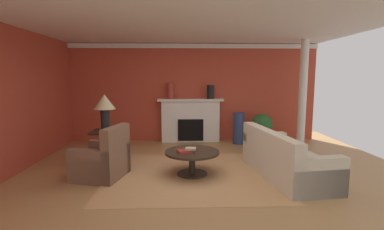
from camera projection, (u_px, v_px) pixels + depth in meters
ground_plane at (193, 178)px, 5.05m from camera, size 8.51×8.51×0.00m
wall_fireplace at (189, 93)px, 7.97m from camera, size 7.14×0.12×2.73m
wall_window at (7, 102)px, 5.06m from camera, size 0.12×6.75×2.73m
ceiling_panel at (192, 22)px, 4.98m from camera, size 7.14×6.75×0.06m
crown_moulding at (189, 46)px, 7.72m from camera, size 7.14×0.08×0.12m
area_rug at (192, 174)px, 5.24m from camera, size 3.08×2.72×0.01m
fireplace at (191, 121)px, 7.87m from camera, size 1.80×0.35×1.21m
sofa at (284, 160)px, 5.12m from camera, size 1.17×2.20×0.85m
armchair_near_window at (102, 161)px, 5.04m from camera, size 0.97×0.97×0.95m
coffee_table at (192, 157)px, 5.19m from camera, size 1.00×1.00×0.45m
side_table at (106, 145)px, 5.86m from camera, size 0.56×0.56×0.70m
table_lamp at (105, 105)px, 5.75m from camera, size 0.44×0.44×0.75m
vase_mantel_right at (211, 92)px, 7.73m from camera, size 0.20×0.20×0.38m
vase_mantel_left at (170, 91)px, 7.69m from camera, size 0.19×0.19×0.42m
vase_tall_corner at (239, 128)px, 7.64m from camera, size 0.30×0.30×0.85m
book_red_cover at (185, 151)px, 5.05m from camera, size 0.30×0.27×0.05m
book_art_folio at (191, 149)px, 5.08m from camera, size 0.20×0.17×0.03m
potted_plant at (262, 126)px, 7.53m from camera, size 0.56×0.56×0.83m
column_white at (303, 94)px, 7.16m from camera, size 0.20×0.20×2.73m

